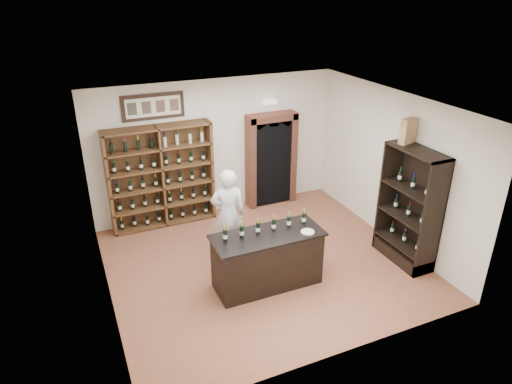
# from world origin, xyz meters

# --- Properties ---
(floor) EXTENTS (5.50, 5.50, 0.00)m
(floor) POSITION_xyz_m (0.00, 0.00, 0.00)
(floor) COLOR brown
(floor) RESTS_ON ground
(ceiling) EXTENTS (5.50, 5.50, 0.00)m
(ceiling) POSITION_xyz_m (0.00, 0.00, 3.00)
(ceiling) COLOR white
(ceiling) RESTS_ON wall_back
(wall_back) EXTENTS (5.50, 0.04, 3.00)m
(wall_back) POSITION_xyz_m (0.00, 2.50, 1.50)
(wall_back) COLOR silver
(wall_back) RESTS_ON ground
(wall_left) EXTENTS (0.04, 5.00, 3.00)m
(wall_left) POSITION_xyz_m (-2.75, 0.00, 1.50)
(wall_left) COLOR silver
(wall_left) RESTS_ON ground
(wall_right) EXTENTS (0.04, 5.00, 3.00)m
(wall_right) POSITION_xyz_m (2.75, 0.00, 1.50)
(wall_right) COLOR silver
(wall_right) RESTS_ON ground
(wine_shelf) EXTENTS (2.20, 0.38, 2.20)m
(wine_shelf) POSITION_xyz_m (-1.30, 2.33, 1.10)
(wine_shelf) COLOR #56361D
(wine_shelf) RESTS_ON ground
(framed_picture) EXTENTS (1.25, 0.04, 0.52)m
(framed_picture) POSITION_xyz_m (-1.30, 2.47, 2.55)
(framed_picture) COLOR black
(framed_picture) RESTS_ON wall_back
(arched_doorway) EXTENTS (1.17, 0.35, 2.17)m
(arched_doorway) POSITION_xyz_m (1.25, 2.33, 1.14)
(arched_doorway) COLOR black
(arched_doorway) RESTS_ON ground
(emergency_light) EXTENTS (0.30, 0.10, 0.10)m
(emergency_light) POSITION_xyz_m (1.25, 2.42, 2.40)
(emergency_light) COLOR white
(emergency_light) RESTS_ON wall_back
(tasting_counter) EXTENTS (1.88, 0.78, 1.00)m
(tasting_counter) POSITION_xyz_m (-0.20, -0.60, 0.49)
(tasting_counter) COLOR black
(tasting_counter) RESTS_ON ground
(counter_bottle_0) EXTENTS (0.07, 0.07, 0.30)m
(counter_bottle_0) POSITION_xyz_m (-0.92, -0.52, 1.11)
(counter_bottle_0) COLOR black
(counter_bottle_0) RESTS_ON tasting_counter
(counter_bottle_1) EXTENTS (0.07, 0.07, 0.30)m
(counter_bottle_1) POSITION_xyz_m (-0.63, -0.52, 1.11)
(counter_bottle_1) COLOR black
(counter_bottle_1) RESTS_ON tasting_counter
(counter_bottle_2) EXTENTS (0.07, 0.07, 0.30)m
(counter_bottle_2) POSITION_xyz_m (-0.34, -0.52, 1.11)
(counter_bottle_2) COLOR black
(counter_bottle_2) RESTS_ON tasting_counter
(counter_bottle_3) EXTENTS (0.07, 0.07, 0.30)m
(counter_bottle_3) POSITION_xyz_m (-0.06, -0.52, 1.11)
(counter_bottle_3) COLOR black
(counter_bottle_3) RESTS_ON tasting_counter
(counter_bottle_4) EXTENTS (0.07, 0.07, 0.30)m
(counter_bottle_4) POSITION_xyz_m (0.23, -0.52, 1.11)
(counter_bottle_4) COLOR black
(counter_bottle_4) RESTS_ON tasting_counter
(counter_bottle_5) EXTENTS (0.07, 0.07, 0.30)m
(counter_bottle_5) POSITION_xyz_m (0.52, -0.52, 1.11)
(counter_bottle_5) COLOR black
(counter_bottle_5) RESTS_ON tasting_counter
(side_cabinet) EXTENTS (0.48, 1.20, 2.20)m
(side_cabinet) POSITION_xyz_m (2.52, -0.90, 0.75)
(side_cabinet) COLOR black
(side_cabinet) RESTS_ON ground
(shopkeeper) EXTENTS (0.73, 0.58, 1.77)m
(shopkeeper) POSITION_xyz_m (-0.47, 0.56, 0.88)
(shopkeeper) COLOR silver
(shopkeeper) RESTS_ON ground
(plate) EXTENTS (0.23, 0.23, 0.02)m
(plate) POSITION_xyz_m (0.44, -0.81, 1.01)
(plate) COLOR silver
(plate) RESTS_ON tasting_counter
(wine_crate) EXTENTS (0.34, 0.21, 0.45)m
(wine_crate) POSITION_xyz_m (2.52, -0.55, 2.43)
(wine_crate) COLOR tan
(wine_crate) RESTS_ON side_cabinet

